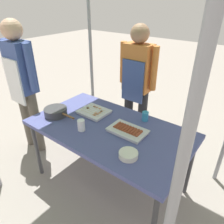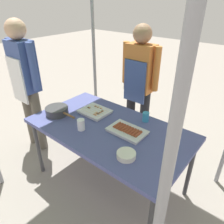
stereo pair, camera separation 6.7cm
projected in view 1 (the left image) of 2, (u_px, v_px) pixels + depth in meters
The scene contains 10 objects.
ground_plane at pixel (109, 181), 2.45m from camera, with size 18.00×18.00×0.00m, color gray.
stall_table at pixel (109, 132), 2.11m from camera, with size 1.60×0.90×0.75m.
tray_grilled_sausages at pixel (128, 130), 2.00m from camera, with size 0.36×0.23×0.05m.
tray_meat_skewers at pixel (94, 112), 2.32m from camera, with size 0.31×0.26×0.04m.
cooking_wok at pixel (56, 111), 2.27m from camera, with size 0.40×0.24×0.08m.
condiment_bowl at pixel (128, 155), 1.69m from camera, with size 0.16×0.16×0.05m, color silver.
drink_cup_near_edge at pixel (81, 125), 2.01m from camera, with size 0.07×0.07×0.11m, color white.
drink_cup_by_wok at pixel (145, 116), 2.17m from camera, with size 0.07×0.07×0.10m, color #338CBF.
vendor_woman at pixel (137, 79), 2.66m from camera, with size 0.52×0.23×1.62m.
customer_nearby at pixel (22, 79), 2.54m from camera, with size 0.52×0.24×1.69m.
Camera 1 is at (1.09, -1.37, 1.89)m, focal length 33.83 mm.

